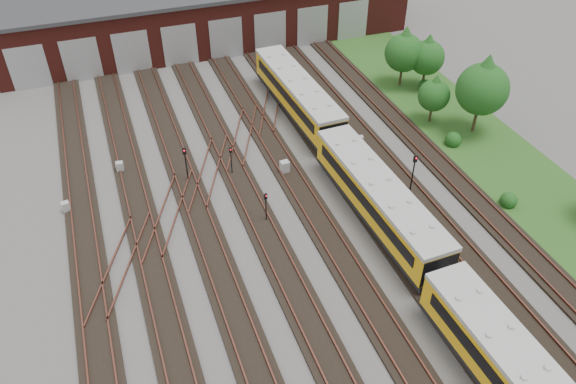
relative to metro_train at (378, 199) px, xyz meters
name	(u,v)px	position (x,y,z in m)	size (l,w,h in m)	color
ground	(323,283)	(-6.00, -4.36, -1.92)	(120.00, 120.00, 0.00)	#4A4744
track_network	(317,276)	(-6.17, -3.77, -1.82)	(30.40, 70.00, 0.33)	black
maintenance_shed	(186,14)	(-6.01, 35.61, 1.28)	(51.00, 12.50, 6.35)	#511914
grass_verge	(481,144)	(13.00, 5.64, -1.90)	(8.00, 55.00, 0.05)	#294E1A
metro_train	(378,199)	(0.00, 0.00, 0.00)	(3.21, 47.13, 3.11)	black
signal_mast_0	(231,157)	(-8.32, 8.84, -0.26)	(0.23, 0.21, 2.58)	black
signal_mast_1	(186,160)	(-11.82, 9.17, 0.11)	(0.30, 0.28, 3.15)	black
signal_mast_2	(266,204)	(-7.54, 2.54, -0.27)	(0.26, 0.24, 2.55)	black
signal_mast_3	(414,169)	(3.95, 1.99, 0.24)	(0.28, 0.26, 3.36)	black
relay_cabinet_0	(66,207)	(-21.00, 8.60, -1.47)	(0.55, 0.45, 0.91)	#A6A9AB
relay_cabinet_1	(120,167)	(-16.66, 12.29, -1.46)	(0.56, 0.47, 0.93)	#A6A9AB
relay_cabinet_2	(285,167)	(-4.31, 7.56, -1.36)	(0.68, 0.56, 1.13)	#A6A9AB
relay_cabinet_3	(360,141)	(3.11, 9.14, -1.49)	(0.52, 0.44, 0.87)	#A6A9AB
relay_cabinet_4	(377,200)	(0.72, 1.39, -1.35)	(0.69, 0.57, 1.15)	#A6A9AB
tree_0	(405,48)	(11.63, 17.49, 2.07)	(3.75, 3.75, 6.21)	#392A19
tree_1	(428,54)	(13.58, 16.36, 1.69)	(3.40, 3.40, 5.63)	#392A19
tree_2	(484,83)	(13.52, 7.65, 2.82)	(4.45, 4.45, 7.37)	#392A19
tree_3	(435,92)	(10.80, 10.42, 1.09)	(2.83, 2.83, 4.70)	#392A19
bush_0	(509,198)	(10.00, -1.95, -1.28)	(1.28, 1.28, 1.28)	#184B15
bush_1	(454,138)	(10.64, 6.44, -1.23)	(1.39, 1.39, 1.39)	#184B15
bush_2	(425,84)	(13.51, 15.90, -1.32)	(1.21, 1.21, 1.21)	#184B15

